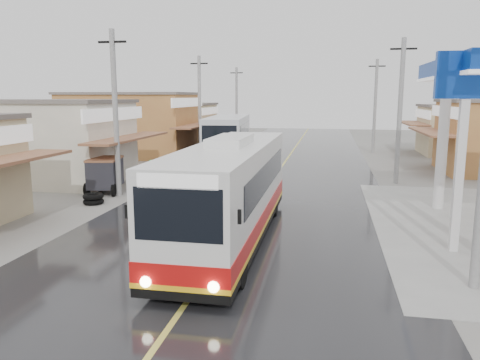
{
  "coord_description": "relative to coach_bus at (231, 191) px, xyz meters",
  "views": [
    {
      "loc": [
        3.23,
        -12.28,
        4.87
      ],
      "look_at": [
        0.11,
        3.96,
        1.9
      ],
      "focal_mm": 35.0,
      "sensor_mm": 36.0,
      "label": 1
    }
  ],
  "objects": [
    {
      "name": "shopfronts_left",
      "position": [
        -13.02,
        15.13,
        -1.71
      ],
      "size": [
        11.0,
        44.0,
        5.2
      ],
      "primitive_type": null,
      "color": "tan",
      "rests_on": "ground"
    },
    {
      "name": "cyclist",
      "position": [
        -4.76,
        4.97,
        -1.05
      ],
      "size": [
        1.24,
        2.0,
        2.03
      ],
      "rotation": [
        0.0,
        0.0,
        0.34
      ],
      "color": "black",
      "rests_on": "ground"
    },
    {
      "name": "ground",
      "position": [
        -0.02,
        -2.87,
        -1.71
      ],
      "size": [
        120.0,
        120.0,
        0.0
      ],
      "primitive_type": "plane",
      "color": "slate",
      "rests_on": "ground"
    },
    {
      "name": "utility_poles_right",
      "position": [
        6.98,
        12.13,
        -1.71
      ],
      "size": [
        1.6,
        36.0,
        8.0
      ],
      "primitive_type": null,
      "color": "gray",
      "rests_on": "ground"
    },
    {
      "name": "coach_bus",
      "position": [
        0.0,
        0.0,
        0.0
      ],
      "size": [
        2.72,
        11.4,
        3.55
      ],
      "rotation": [
        0.0,
        0.0,
        0.0
      ],
      "color": "silver",
      "rests_on": "road"
    },
    {
      "name": "road",
      "position": [
        -0.02,
        12.13,
        -1.7
      ],
      "size": [
        12.0,
        90.0,
        0.02
      ],
      "primitive_type": "cube",
      "color": "black",
      "rests_on": "ground"
    },
    {
      "name": "tricycle_near",
      "position": [
        -7.98,
        6.6,
        -0.69
      ],
      "size": [
        1.96,
        2.41,
        1.8
      ],
      "rotation": [
        0.0,
        0.0,
        0.2
      ],
      "color": "#26262D",
      "rests_on": "ground"
    },
    {
      "name": "centre_line",
      "position": [
        -0.02,
        12.13,
        -1.69
      ],
      "size": [
        0.15,
        90.0,
        0.01
      ],
      "primitive_type": "cube",
      "color": "#D8CC4C",
      "rests_on": "road"
    },
    {
      "name": "tyre_stack",
      "position": [
        -7.34,
        4.13,
        -1.47
      ],
      "size": [
        0.94,
        0.94,
        0.48
      ],
      "color": "black",
      "rests_on": "ground"
    },
    {
      "name": "second_bus",
      "position": [
        -4.54,
        20.23,
        0.08
      ],
      "size": [
        3.69,
        10.25,
        3.33
      ],
      "rotation": [
        0.0,
        0.0,
        0.1
      ],
      "color": "silver",
      "rests_on": "road"
    },
    {
      "name": "utility_poles_left",
      "position": [
        -7.02,
        13.13,
        -1.71
      ],
      "size": [
        1.6,
        50.0,
        8.0
      ],
      "primitive_type": null,
      "color": "gray",
      "rests_on": "ground"
    }
  ]
}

